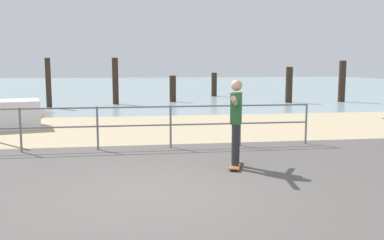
% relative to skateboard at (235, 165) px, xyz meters
% --- Properties ---
extents(ground_plane, '(24.00, 10.00, 0.04)m').
position_rel_skateboard_xyz_m(ground_plane, '(-1.57, -2.48, -0.07)').
color(ground_plane, '#514C49').
rests_on(ground_plane, ground).
extents(beach_strip, '(24.00, 6.00, 0.04)m').
position_rel_skateboard_xyz_m(beach_strip, '(-1.57, 5.52, -0.07)').
color(beach_strip, tan).
rests_on(beach_strip, ground).
extents(sea_surface, '(72.00, 50.00, 0.04)m').
position_rel_skateboard_xyz_m(sea_surface, '(-1.57, 33.52, -0.07)').
color(sea_surface, '#849EA3').
rests_on(sea_surface, ground).
extents(railing_fence, '(10.41, 0.05, 1.05)m').
position_rel_skateboard_xyz_m(railing_fence, '(-2.79, 2.12, 0.63)').
color(railing_fence, slate).
rests_on(railing_fence, ground).
extents(skateboard, '(0.45, 0.82, 0.08)m').
position_rel_skateboard_xyz_m(skateboard, '(0.00, 0.00, 0.00)').
color(skateboard, brown).
rests_on(skateboard, ground).
extents(skateboarder, '(0.56, 1.40, 1.65)m').
position_rel_skateboard_xyz_m(skateboarder, '(-0.00, -0.00, 0.95)').
color(skateboarder, '#26262B').
rests_on(skateboarder, skateboard).
extents(groyne_post_1, '(0.25, 0.25, 2.34)m').
position_rel_skateboard_xyz_m(groyne_post_1, '(-5.75, 12.43, 1.10)').
color(groyne_post_1, '#332319').
rests_on(groyne_post_1, ground).
extents(groyne_post_2, '(0.31, 0.31, 2.38)m').
position_rel_skateboard_xyz_m(groyne_post_2, '(-2.72, 13.82, 1.12)').
color(groyne_post_2, '#332319').
rests_on(groyne_post_2, ground).
extents(groyne_post_3, '(0.35, 0.35, 1.44)m').
position_rel_skateboard_xyz_m(groyne_post_3, '(0.31, 14.72, 0.65)').
color(groyne_post_3, '#332319').
rests_on(groyne_post_3, ground).
extents(groyne_post_4, '(0.35, 0.35, 1.52)m').
position_rel_skateboard_xyz_m(groyne_post_4, '(3.34, 18.31, 0.69)').
color(groyne_post_4, '#332319').
rests_on(groyne_post_4, ground).
extents(groyne_post_5, '(0.36, 0.36, 1.91)m').
position_rel_skateboard_xyz_m(groyne_post_5, '(6.37, 13.33, 0.89)').
color(groyne_post_5, '#332319').
rests_on(groyne_post_5, ground).
extents(groyne_post_6, '(0.37, 0.37, 2.24)m').
position_rel_skateboard_xyz_m(groyne_post_6, '(9.40, 13.38, 1.05)').
color(groyne_post_6, '#332319').
rests_on(groyne_post_6, ground).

